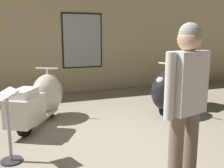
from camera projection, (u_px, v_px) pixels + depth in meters
ground_plane at (118, 144)px, 3.86m from camera, size 60.00×60.00×0.00m
showroom_back_wall at (67, 34)px, 7.13m from camera, size 18.00×0.24×3.36m
scooter_0 at (42, 99)px, 4.72m from camera, size 1.24×1.68×1.02m
scooter_1 at (176, 90)px, 5.31m from camera, size 1.84×1.21×1.10m
visitor_0 at (186, 98)px, 2.51m from camera, size 0.58×0.35×1.76m
info_stanchion at (9, 133)px, 3.24m from camera, size 0.32×0.38×0.97m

